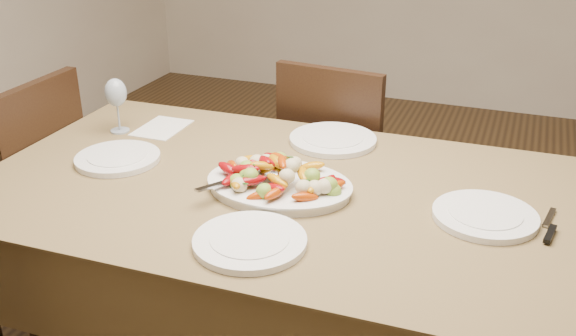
# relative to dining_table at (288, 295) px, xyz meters

# --- Properties ---
(dining_table) EXTENTS (1.86, 1.08, 0.76)m
(dining_table) POSITION_rel_dining_table_xyz_m (0.00, 0.00, 0.00)
(dining_table) COLOR brown
(dining_table) RESTS_ON ground
(chair_far) EXTENTS (0.47, 0.47, 0.95)m
(chair_far) POSITION_rel_dining_table_xyz_m (-0.05, 0.78, 0.10)
(chair_far) COLOR black
(chair_far) RESTS_ON ground
(chair_left) EXTENTS (0.43, 0.43, 0.95)m
(chair_left) POSITION_rel_dining_table_xyz_m (-1.14, 0.06, 0.10)
(chair_left) COLOR black
(chair_left) RESTS_ON ground
(serving_platter) EXTENTS (0.42, 0.32, 0.02)m
(serving_platter) POSITION_rel_dining_table_xyz_m (-0.02, -0.03, 0.39)
(serving_platter) COLOR white
(serving_platter) RESTS_ON dining_table
(roasted_vegetables) EXTENTS (0.34, 0.24, 0.09)m
(roasted_vegetables) POSITION_rel_dining_table_xyz_m (-0.02, -0.03, 0.45)
(roasted_vegetables) COLOR maroon
(roasted_vegetables) RESTS_ON serving_platter
(serving_spoon) EXTENTS (0.28, 0.16, 0.03)m
(serving_spoon) POSITION_rel_dining_table_xyz_m (-0.08, -0.07, 0.43)
(serving_spoon) COLOR #9EA0A8
(serving_spoon) RESTS_ON serving_platter
(plate_left) EXTENTS (0.27, 0.27, 0.02)m
(plate_left) POSITION_rel_dining_table_xyz_m (-0.57, -0.02, 0.39)
(plate_left) COLOR white
(plate_left) RESTS_ON dining_table
(plate_right) EXTENTS (0.27, 0.27, 0.02)m
(plate_right) POSITION_rel_dining_table_xyz_m (0.55, 0.01, 0.39)
(plate_right) COLOR white
(plate_right) RESTS_ON dining_table
(plate_far) EXTENTS (0.29, 0.29, 0.02)m
(plate_far) POSITION_rel_dining_table_xyz_m (0.02, 0.38, 0.39)
(plate_far) COLOR white
(plate_far) RESTS_ON dining_table
(plate_near) EXTENTS (0.28, 0.28, 0.02)m
(plate_near) POSITION_rel_dining_table_xyz_m (0.03, -0.33, 0.39)
(plate_near) COLOR white
(plate_near) RESTS_ON dining_table
(wine_glass) EXTENTS (0.08, 0.08, 0.20)m
(wine_glass) POSITION_rel_dining_table_xyz_m (-0.71, 0.20, 0.48)
(wine_glass) COLOR #8C99A5
(wine_glass) RESTS_ON dining_table
(menu_card) EXTENTS (0.15, 0.21, 0.00)m
(menu_card) POSITION_rel_dining_table_xyz_m (-0.59, 0.28, 0.38)
(menu_card) COLOR silver
(menu_card) RESTS_ON dining_table
(table_knife) EXTENTS (0.05, 0.20, 0.01)m
(table_knife) POSITION_rel_dining_table_xyz_m (0.71, 0.02, 0.38)
(table_knife) COLOR #9EA0A8
(table_knife) RESTS_ON dining_table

